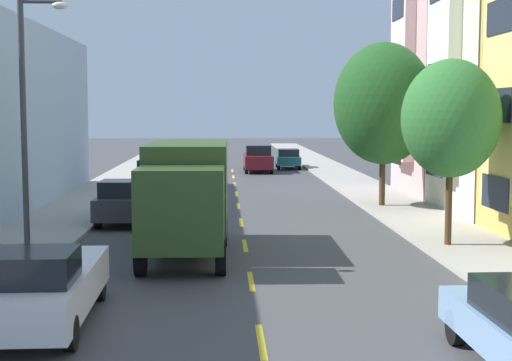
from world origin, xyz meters
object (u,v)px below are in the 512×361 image
at_px(street_tree_third, 383,104).
at_px(delivery_box_truck, 187,192).
at_px(street_tree_second, 451,119).
at_px(parked_pickup_navy, 157,175).
at_px(moving_burgundy_sedan, 258,158).
at_px(street_lamp, 29,112).
at_px(parked_pickup_white, 40,286).
at_px(parked_pickup_charcoal, 128,201).
at_px(parked_pickup_champagne, 167,163).
at_px(parked_hatchback_teal, 288,159).

bearing_deg(street_tree_third, delivery_box_truck, -128.76).
height_order(street_tree_second, parked_pickup_navy, street_tree_second).
xyz_separation_m(street_tree_third, moving_burgundy_sedan, (-4.60, 19.89, -3.68)).
bearing_deg(street_lamp, delivery_box_truck, 25.90).
bearing_deg(parked_pickup_white, parked_pickup_charcoal, 89.97).
bearing_deg(parked_pickup_charcoal, delivery_box_truck, -68.41).
relative_size(parked_pickup_white, parked_pickup_navy, 1.00).
xyz_separation_m(parked_pickup_champagne, moving_burgundy_sedan, (6.28, 2.08, 0.16)).
height_order(parked_pickup_white, parked_pickup_charcoal, same).
xyz_separation_m(parked_hatchback_teal, parked_pickup_white, (-8.62, -40.49, 0.07)).
distance_m(street_tree_second, parked_hatchback_teal, 32.75).
height_order(street_tree_third, delivery_box_truck, street_tree_third).
distance_m(delivery_box_truck, parked_pickup_white, 8.04).
distance_m(street_lamp, parked_pickup_white, 6.71).
xyz_separation_m(street_lamp, parked_pickup_champagne, (1.48, 30.04, -3.50)).
height_order(parked_pickup_champagne, moving_burgundy_sedan, moving_burgundy_sedan).
xyz_separation_m(street_tree_second, parked_pickup_charcoal, (-10.81, 6.14, -3.28)).
height_order(street_tree_second, parked_pickup_champagne, street_tree_second).
xyz_separation_m(street_lamp, delivery_box_truck, (4.16, 2.02, -2.42)).
xyz_separation_m(street_tree_third, parked_pickup_champagne, (-10.88, 17.81, -3.84)).
distance_m(street_tree_third, parked_pickup_white, 21.13).
height_order(delivery_box_truck, moving_burgundy_sedan, delivery_box_truck).
bearing_deg(street_tree_second, parked_hatchback_teal, 93.87).
xyz_separation_m(street_tree_second, parked_pickup_navy, (-10.70, 17.95, -3.28)).
bearing_deg(parked_pickup_charcoal, street_lamp, -100.19).
xyz_separation_m(street_tree_second, street_tree_third, (0.00, 9.75, 0.55)).
bearing_deg(street_tree_second, parked_pickup_charcoal, 150.40).
xyz_separation_m(street_tree_second, street_lamp, (-12.36, -2.48, 0.21)).
distance_m(street_tree_second, parked_pickup_charcoal, 12.86).
height_order(street_tree_third, parked_hatchback_teal, street_tree_third).
height_order(street_tree_second, street_lamp, street_lamp).
bearing_deg(delivery_box_truck, parked_pickup_charcoal, 111.59).
xyz_separation_m(street_tree_third, delivery_box_truck, (-8.20, -10.21, -2.76)).
bearing_deg(street_tree_third, parked_pickup_white, -121.37).
bearing_deg(delivery_box_truck, street_tree_second, 3.18).
distance_m(street_tree_third, parked_hatchback_teal, 23.19).
distance_m(street_tree_third, delivery_box_truck, 13.38).
height_order(delivery_box_truck, parked_pickup_champagne, delivery_box_truck).
height_order(street_tree_second, street_tree_third, street_tree_third).
relative_size(street_tree_second, moving_burgundy_sedan, 1.21).
bearing_deg(moving_burgundy_sedan, street_lamp, -103.57).
xyz_separation_m(street_tree_third, parked_pickup_navy, (-10.70, 8.19, -3.84)).
bearing_deg(street_lamp, parked_pickup_white, -74.39).
height_order(street_tree_third, parked_pickup_navy, street_tree_third).
xyz_separation_m(parked_pickup_white, parked_pickup_charcoal, (0.01, 14.13, 0.00)).
bearing_deg(street_tree_third, parked_hatchback_teal, 95.53).
bearing_deg(parked_pickup_charcoal, street_tree_second, -29.60).
bearing_deg(parked_pickup_white, street_lamp, 105.61).
distance_m(delivery_box_truck, parked_pickup_champagne, 28.17).
height_order(parked_pickup_champagne, parked_pickup_charcoal, same).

